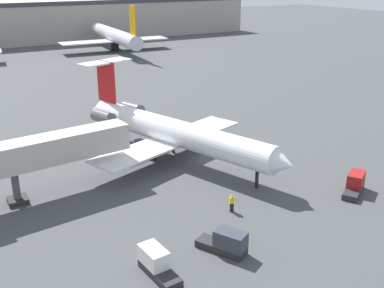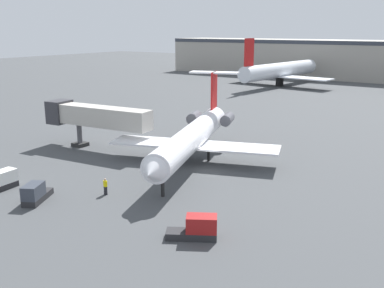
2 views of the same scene
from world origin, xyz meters
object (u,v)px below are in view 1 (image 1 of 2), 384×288
ground_crew_marshaller (232,203)px  parked_airliner_west_mid (115,36)px  baggage_tug_trailing (355,184)px  baggage_tug_spare (226,243)px  regional_jet (171,131)px  jet_bridge (38,153)px  baggage_tug_lead (156,263)px

ground_crew_marshaller → parked_airliner_west_mid: size_ratio=0.05×
baggage_tug_trailing → baggage_tug_spare: size_ratio=0.99×
baggage_tug_spare → parked_airliner_west_mid: bearing=73.5°
regional_jet → baggage_tug_trailing: (11.58, -16.68, -2.63)m
jet_bridge → baggage_tug_lead: jet_bridge is taller
regional_jet → ground_crew_marshaller: regional_jet is taller
baggage_tug_lead → baggage_tug_trailing: 22.80m
ground_crew_marshaller → baggage_tug_spare: size_ratio=0.40×
jet_bridge → parked_airliner_west_mid: 87.93m
ground_crew_marshaller → baggage_tug_spare: baggage_tug_spare is taller
baggage_tug_spare → parked_airliner_west_mid: (28.40, 96.04, 3.28)m
jet_bridge → ground_crew_marshaller: bearing=-39.9°
baggage_tug_spare → parked_airliner_west_mid: parked_airliner_west_mid is taller
baggage_tug_trailing → baggage_tug_lead: bearing=-174.9°
baggage_tug_spare → baggage_tug_trailing: bearing=7.9°
baggage_tug_trailing → parked_airliner_west_mid: (11.54, 93.70, 3.28)m
ground_crew_marshaller → parked_airliner_west_mid: bearing=75.0°
regional_jet → baggage_tug_trailing: 20.48m
ground_crew_marshaller → regional_jet: bearing=85.1°
baggage_tug_trailing → baggage_tug_spare: bearing=-172.1°
baggage_tug_spare → ground_crew_marshaller: bearing=51.5°
regional_jet → jet_bridge: (-15.28, -2.08, 1.04)m
jet_bridge → parked_airliner_west_mid: size_ratio=0.46×
regional_jet → baggage_tug_lead: 21.94m
jet_bridge → ground_crew_marshaller: size_ratio=9.65×
regional_jet → baggage_tug_trailing: bearing=-55.2°
baggage_tug_lead → jet_bridge: bearing=104.0°
jet_bridge → baggage_tug_trailing: size_ratio=3.92×
baggage_tug_lead → baggage_tug_spare: 5.86m
jet_bridge → parked_airliner_west_mid: bearing=64.1°
jet_bridge → ground_crew_marshaller: (14.09, -11.80, -3.65)m
baggage_tug_lead → parked_airliner_west_mid: (34.25, 95.75, 3.28)m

